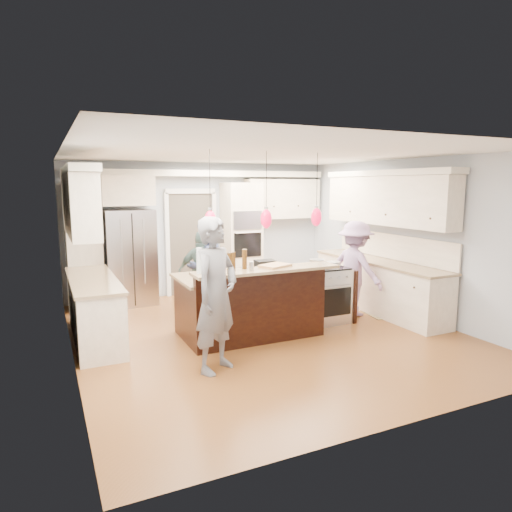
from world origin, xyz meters
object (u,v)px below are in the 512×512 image
(person_bar_end, at_px, (216,295))
(island_range, at_px, (324,294))
(person_far_left, at_px, (205,266))
(kitchen_island, at_px, (249,303))
(refrigerator, at_px, (130,257))

(person_bar_end, bearing_deg, island_range, -6.58)
(island_range, xyz_separation_m, person_far_left, (-1.58, 1.45, 0.36))
(kitchen_island, relative_size, island_range, 2.28)
(refrigerator, xyz_separation_m, island_range, (2.71, -2.49, -0.44))
(island_range, bearing_deg, person_bar_end, -153.57)
(person_bar_end, relative_size, person_far_left, 1.16)
(refrigerator, bearing_deg, kitchen_island, -63.11)
(kitchen_island, xyz_separation_m, person_bar_end, (-0.92, -1.08, 0.46))
(person_far_left, bearing_deg, island_range, 112.17)
(refrigerator, bearing_deg, person_bar_end, -84.02)
(refrigerator, distance_m, person_bar_end, 3.67)
(person_bar_end, bearing_deg, person_far_left, 41.03)
(kitchen_island, bearing_deg, island_range, 3.09)
(refrigerator, height_order, person_bar_end, person_bar_end)
(person_bar_end, bearing_deg, kitchen_island, 16.61)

